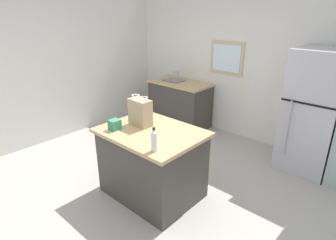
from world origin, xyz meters
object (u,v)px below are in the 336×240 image
object	(u,v)px
refrigerator	(313,112)
small_box	(115,125)
shopping_bag	(140,112)
kitchen_island	(152,163)
bottle	(154,141)

from	to	relation	value
refrigerator	small_box	bearing A→B (deg)	-125.04
small_box	shopping_bag	bearing A→B (deg)	66.67
kitchen_island	small_box	bearing A→B (deg)	-142.91
kitchen_island	small_box	world-z (taller)	small_box
refrigerator	bottle	distance (m)	2.52
shopping_bag	small_box	bearing A→B (deg)	-113.33
bottle	small_box	bearing A→B (deg)	174.18
small_box	bottle	size ratio (longest dim) A/B	0.48
kitchen_island	refrigerator	bearing A→B (deg)	58.29
refrigerator	bottle	bearing A→B (deg)	-109.89
refrigerator	shopping_bag	size ratio (longest dim) A/B	4.66
small_box	refrigerator	bearing A→B (deg)	54.96
bottle	refrigerator	bearing A→B (deg)	70.11
refrigerator	shopping_bag	world-z (taller)	refrigerator
shopping_bag	kitchen_island	bearing A→B (deg)	-8.45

